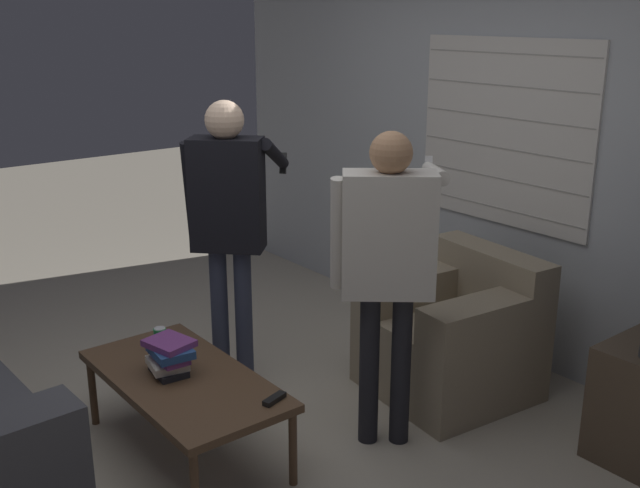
{
  "coord_description": "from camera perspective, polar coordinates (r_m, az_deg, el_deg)",
  "views": [
    {
      "loc": [
        2.97,
        -1.7,
        2.12
      ],
      "look_at": [
        0.16,
        0.53,
        1.0
      ],
      "focal_mm": 42.0,
      "sensor_mm": 36.0,
      "label": 1
    }
  ],
  "objects": [
    {
      "name": "soda_can",
      "position": [
        4.02,
        -12.07,
        -7.11
      ],
      "size": [
        0.07,
        0.07,
        0.13
      ],
      "color": "#238E47",
      "rests_on": "coffee_table"
    },
    {
      "name": "armchair_beige",
      "position": [
        4.4,
        10.2,
        -6.81
      ],
      "size": [
        0.9,
        0.89,
        0.81
      ],
      "rotation": [
        0.0,
        0.0,
        3.03
      ],
      "color": "gray",
      "rests_on": "ground_plane"
    },
    {
      "name": "spare_remote",
      "position": [
        3.48,
        -3.5,
        -11.69
      ],
      "size": [
        0.08,
        0.14,
        0.02
      ],
      "rotation": [
        0.0,
        0.0,
        0.29
      ],
      "color": "black",
      "rests_on": "coffee_table"
    },
    {
      "name": "wall_back",
      "position": [
        4.84,
        12.99,
        6.88
      ],
      "size": [
        5.2,
        0.08,
        2.55
      ],
      "color": "#ADB2B7",
      "rests_on": "ground_plane"
    },
    {
      "name": "person_left_standing",
      "position": [
        4.2,
        -6.99,
        2.53
      ],
      "size": [
        0.49,
        0.8,
        1.67
      ],
      "rotation": [
        0.0,
        0.0,
        0.78
      ],
      "color": "#33384C",
      "rests_on": "ground_plane"
    },
    {
      "name": "coffee_table",
      "position": [
        3.77,
        -10.34,
        -10.36
      ],
      "size": [
        1.18,
        0.59,
        0.42
      ],
      "color": "brown",
      "rests_on": "ground_plane"
    },
    {
      "name": "ground_plane",
      "position": [
        4.02,
        -7.56,
        -14.61
      ],
      "size": [
        16.0,
        16.0,
        0.0
      ],
      "primitive_type": "plane",
      "color": "#B2A893"
    },
    {
      "name": "book_stack",
      "position": [
        3.76,
        -11.41,
        -8.35
      ],
      "size": [
        0.26,
        0.23,
        0.17
      ],
      "color": "black",
      "rests_on": "coffee_table"
    },
    {
      "name": "person_right_standing",
      "position": [
        3.59,
        5.22,
        -0.61
      ],
      "size": [
        0.53,
        0.82,
        1.6
      ],
      "rotation": [
        0.0,
        0.0,
        0.88
      ],
      "color": "black",
      "rests_on": "ground_plane"
    }
  ]
}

